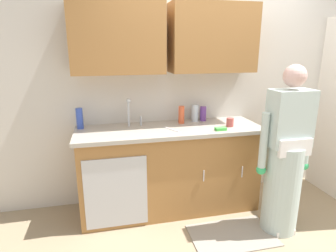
% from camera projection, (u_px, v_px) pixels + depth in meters
% --- Properties ---
extents(ground_plane, '(9.00, 9.00, 0.00)m').
position_uv_depth(ground_plane, '(242.00, 238.00, 2.72)').
color(ground_plane, '#998466').
extents(kitchen_wall_with_uppers, '(4.80, 0.44, 2.70)m').
position_uv_depth(kitchen_wall_with_uppers, '(199.00, 73.00, 3.23)').
color(kitchen_wall_with_uppers, beige).
rests_on(kitchen_wall_with_uppers, ground).
extents(counter_cabinet, '(1.90, 0.62, 0.90)m').
position_uv_depth(counter_cabinet, '(169.00, 170.00, 3.14)').
color(counter_cabinet, '#9E6B38').
rests_on(counter_cabinet, ground).
extents(countertop, '(1.96, 0.66, 0.04)m').
position_uv_depth(countertop, '(170.00, 129.00, 3.02)').
color(countertop, '#A8A093').
rests_on(countertop, counter_cabinet).
extents(sink, '(0.50, 0.36, 0.35)m').
position_uv_depth(sink, '(134.00, 131.00, 2.94)').
color(sink, '#B7BABF').
rests_on(sink, counter_cabinet).
extents(person_at_sink, '(0.55, 0.34, 1.62)m').
position_uv_depth(person_at_sink, '(285.00, 164.00, 2.69)').
color(person_at_sink, white).
rests_on(person_at_sink, ground).
extents(floor_mat, '(0.80, 0.50, 0.01)m').
position_uv_depth(floor_mat, '(232.00, 235.00, 2.75)').
color(floor_mat, gray).
rests_on(floor_mat, ground).
extents(bottle_water_tall, '(0.07, 0.07, 0.16)m').
position_uv_depth(bottle_water_tall, '(203.00, 114.00, 3.28)').
color(bottle_water_tall, '#66388C').
rests_on(bottle_water_tall, countertop).
extents(bottle_dish_liquid, '(0.08, 0.08, 0.20)m').
position_uv_depth(bottle_dish_liquid, '(195.00, 113.00, 3.25)').
color(bottle_dish_liquid, silver).
rests_on(bottle_dish_liquid, countertop).
extents(bottle_water_short, '(0.07, 0.07, 0.19)m').
position_uv_depth(bottle_water_short, '(181.00, 115.00, 3.16)').
color(bottle_water_short, '#E05933').
rests_on(bottle_water_short, countertop).
extents(bottle_cleaner_spray, '(0.07, 0.07, 0.22)m').
position_uv_depth(bottle_cleaner_spray, '(80.00, 118.00, 2.94)').
color(bottle_cleaner_spray, '#334CB2').
rests_on(bottle_cleaner_spray, countertop).
extents(cup_by_sink, '(0.08, 0.08, 0.09)m').
position_uv_depth(cup_by_sink, '(230.00, 122.00, 3.04)').
color(cup_by_sink, '#B24C47').
rests_on(cup_by_sink, countertop).
extents(knife_on_counter, '(0.13, 0.22, 0.01)m').
position_uv_depth(knife_on_counter, '(172.00, 129.00, 2.93)').
color(knife_on_counter, silver).
rests_on(knife_on_counter, countertop).
extents(sponge, '(0.11, 0.07, 0.03)m').
position_uv_depth(sponge, '(221.00, 129.00, 2.91)').
color(sponge, '#4CBF4C').
rests_on(sponge, countertop).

